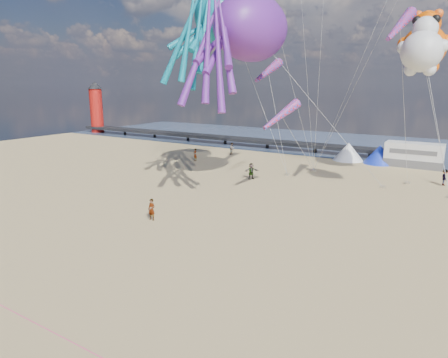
% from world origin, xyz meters
% --- Properties ---
extents(ground, '(120.00, 120.00, 0.00)m').
position_xyz_m(ground, '(0.00, 0.00, 0.00)').
color(ground, tan).
rests_on(ground, ground).
extents(water, '(120.00, 120.00, 0.00)m').
position_xyz_m(water, '(0.00, 55.00, 0.02)').
color(water, '#344664').
rests_on(water, ground).
extents(pier, '(60.00, 3.00, 0.50)m').
position_xyz_m(pier, '(-28.00, 44.00, 1.00)').
color(pier, black).
rests_on(pier, ground).
extents(lighthouse, '(2.60, 2.60, 9.00)m').
position_xyz_m(lighthouse, '(-56.00, 44.00, 4.50)').
color(lighthouse, '#A5140F').
rests_on(lighthouse, ground).
extents(motorhome_0, '(6.60, 2.50, 3.00)m').
position_xyz_m(motorhome_0, '(6.00, 40.00, 1.50)').
color(motorhome_0, silver).
rests_on(motorhome_0, ground).
extents(tent_white, '(4.00, 4.00, 2.40)m').
position_xyz_m(tent_white, '(-2.00, 40.00, 1.20)').
color(tent_white, white).
rests_on(tent_white, ground).
extents(tent_blue, '(4.00, 4.00, 2.40)m').
position_xyz_m(tent_blue, '(2.00, 40.00, 1.20)').
color(tent_blue, '#1933CC').
rests_on(tent_blue, ground).
extents(rope_line, '(34.00, 0.03, 0.03)m').
position_xyz_m(rope_line, '(0.00, -5.00, 0.02)').
color(rope_line, '#F2338C').
rests_on(rope_line, ground).
extents(standing_person, '(0.62, 0.42, 1.66)m').
position_xyz_m(standing_person, '(-7.91, 7.81, 0.83)').
color(standing_person, tan).
rests_on(standing_person, ground).
extents(beachgoer_1, '(0.67, 0.93, 1.77)m').
position_xyz_m(beachgoer_1, '(-17.49, 35.55, 0.88)').
color(beachgoer_1, '#7F6659').
rests_on(beachgoer_1, ground).
extents(beachgoer_2, '(0.87, 0.98, 1.68)m').
position_xyz_m(beachgoer_2, '(10.03, 31.61, 0.84)').
color(beachgoer_2, '#7F6659').
rests_on(beachgoer_2, ground).
extents(beachgoer_4, '(1.00, 1.05, 1.75)m').
position_xyz_m(beachgoer_4, '(-7.91, 23.61, 0.88)').
color(beachgoer_4, '#7F6659').
rests_on(beachgoer_4, ground).
extents(beachgoer_5, '(0.70, 1.62, 1.69)m').
position_xyz_m(beachgoer_5, '(-19.20, 28.78, 0.84)').
color(beachgoer_5, '#7F6659').
rests_on(beachgoer_5, ground).
extents(sandbag_a, '(0.50, 0.35, 0.22)m').
position_xyz_m(sandbag_a, '(-5.28, 27.26, 0.11)').
color(sandbag_a, gray).
rests_on(sandbag_a, ground).
extents(sandbag_b, '(0.50, 0.35, 0.22)m').
position_xyz_m(sandbag_b, '(4.96, 27.15, 0.11)').
color(sandbag_b, gray).
rests_on(sandbag_b, ground).
extents(sandbag_d, '(0.50, 0.35, 0.22)m').
position_xyz_m(sandbag_d, '(6.81, 30.21, 0.11)').
color(sandbag_d, gray).
rests_on(sandbag_d, ground).
extents(sandbag_e, '(0.50, 0.35, 0.22)m').
position_xyz_m(sandbag_e, '(-3.48, 30.89, 0.11)').
color(sandbag_e, gray).
rests_on(sandbag_e, ground).
extents(kite_octopus_teal, '(8.30, 12.04, 12.66)m').
position_xyz_m(kite_octopus_teal, '(-11.01, 23.97, 16.72)').
color(kite_octopus_teal, '#0C7790').
extents(kite_octopus_purple, '(8.30, 12.03, 12.65)m').
position_xyz_m(kite_octopus_purple, '(-6.37, 20.26, 15.02)').
color(kite_octopus_purple, '#61228C').
extents(kite_panda, '(4.75, 4.57, 5.65)m').
position_xyz_m(kite_panda, '(7.58, 23.70, 12.63)').
color(kite_panda, silver).
extents(kite_teddy_orange, '(6.43, 6.27, 7.07)m').
position_xyz_m(kite_teddy_orange, '(6.82, 31.05, 13.47)').
color(kite_teddy_orange, '#EE5502').
extents(windsock_left, '(1.22, 6.09, 6.07)m').
position_xyz_m(windsock_left, '(-8.38, 28.07, 11.43)').
color(windsock_left, red).
extents(windsock_mid, '(1.67, 6.23, 6.16)m').
position_xyz_m(windsock_mid, '(5.81, 23.27, 14.73)').
color(windsock_mid, red).
extents(windsock_right, '(2.51, 4.36, 4.35)m').
position_xyz_m(windsock_right, '(-2.61, 19.10, 7.37)').
color(windsock_right, red).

